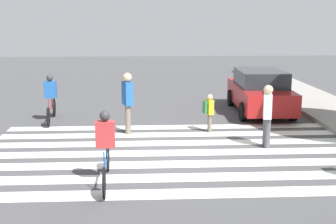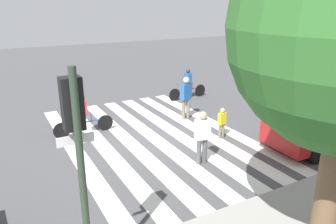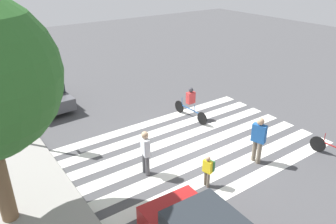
{
  "view_description": "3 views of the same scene",
  "coord_description": "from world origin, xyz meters",
  "px_view_note": "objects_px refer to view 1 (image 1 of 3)",
  "views": [
    {
      "loc": [
        11.7,
        -0.75,
        3.5
      ],
      "look_at": [
        -0.87,
        -0.07,
        0.91
      ],
      "focal_mm": 50.0,
      "sensor_mm": 36.0,
      "label": 1
    },
    {
      "loc": [
        4.99,
        10.24,
        4.82
      ],
      "look_at": [
        -0.28,
        0.64,
        1.15
      ],
      "focal_mm": 35.0,
      "sensor_mm": 36.0,
      "label": 2
    },
    {
      "loc": [
        -8.81,
        7.58,
        6.99
      ],
      "look_at": [
        1.06,
        0.55,
        1.33
      ],
      "focal_mm": 35.0,
      "sensor_mm": 36.0,
      "label": 3
    }
  ],
  "objects_px": {
    "car_parked_dark_suv": "(260,91)",
    "pedestrian_adult_tall_backpack": "(267,112)",
    "cyclist_mid_street": "(106,144)",
    "cyclist_far_lane": "(51,96)",
    "pedestrian_child_with_backpack": "(128,99)",
    "pedestrian_adult_yellow_jacket": "(209,110)"
  },
  "relations": [
    {
      "from": "cyclist_far_lane",
      "to": "cyclist_mid_street",
      "type": "distance_m",
      "value": 6.53
    },
    {
      "from": "cyclist_far_lane",
      "to": "cyclist_mid_street",
      "type": "bearing_deg",
      "value": 16.72
    },
    {
      "from": "pedestrian_adult_yellow_jacket",
      "to": "pedestrian_child_with_backpack",
      "type": "bearing_deg",
      "value": -102.24
    },
    {
      "from": "cyclist_mid_street",
      "to": "car_parked_dark_suv",
      "type": "bearing_deg",
      "value": 143.3
    },
    {
      "from": "pedestrian_child_with_backpack",
      "to": "cyclist_far_lane",
      "type": "bearing_deg",
      "value": 39.16
    },
    {
      "from": "cyclist_far_lane",
      "to": "pedestrian_adult_yellow_jacket",
      "type": "bearing_deg",
      "value": 67.48
    },
    {
      "from": "pedestrian_adult_yellow_jacket",
      "to": "pedestrian_adult_tall_backpack",
      "type": "distance_m",
      "value": 2.25
    },
    {
      "from": "pedestrian_adult_tall_backpack",
      "to": "car_parked_dark_suv",
      "type": "xyz_separation_m",
      "value": [
        -4.6,
        0.95,
        -0.17
      ]
    },
    {
      "from": "pedestrian_adult_yellow_jacket",
      "to": "cyclist_far_lane",
      "type": "bearing_deg",
      "value": -121.42
    },
    {
      "from": "car_parked_dark_suv",
      "to": "cyclist_far_lane",
      "type": "bearing_deg",
      "value": -79.65
    },
    {
      "from": "pedestrian_adult_tall_backpack",
      "to": "cyclist_far_lane",
      "type": "distance_m",
      "value": 7.33
    },
    {
      "from": "cyclist_mid_street",
      "to": "car_parked_dark_suv",
      "type": "xyz_separation_m",
      "value": [
        -7.2,
        5.08,
        -0.06
      ]
    },
    {
      "from": "pedestrian_adult_yellow_jacket",
      "to": "car_parked_dark_suv",
      "type": "bearing_deg",
      "value": 128.09
    },
    {
      "from": "pedestrian_child_with_backpack",
      "to": "pedestrian_adult_yellow_jacket",
      "type": "distance_m",
      "value": 2.5
    },
    {
      "from": "pedestrian_adult_yellow_jacket",
      "to": "pedestrian_adult_tall_backpack",
      "type": "xyz_separation_m",
      "value": [
        1.79,
        1.33,
        0.28
      ]
    },
    {
      "from": "car_parked_dark_suv",
      "to": "pedestrian_adult_yellow_jacket",
      "type": "bearing_deg",
      "value": -37.13
    },
    {
      "from": "pedestrian_adult_yellow_jacket",
      "to": "cyclist_far_lane",
      "type": "height_order",
      "value": "cyclist_far_lane"
    },
    {
      "from": "car_parked_dark_suv",
      "to": "pedestrian_adult_tall_backpack",
      "type": "bearing_deg",
      "value": -9.77
    },
    {
      "from": "pedestrian_child_with_backpack",
      "to": "pedestrian_adult_tall_backpack",
      "type": "xyz_separation_m",
      "value": [
        1.76,
        3.8,
        -0.08
      ]
    },
    {
      "from": "cyclist_far_lane",
      "to": "car_parked_dark_suv",
      "type": "height_order",
      "value": "cyclist_far_lane"
    },
    {
      "from": "pedestrian_adult_yellow_jacket",
      "to": "cyclist_mid_street",
      "type": "bearing_deg",
      "value": -45.39
    },
    {
      "from": "cyclist_mid_street",
      "to": "car_parked_dark_suv",
      "type": "relative_size",
      "value": 0.51
    }
  ]
}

